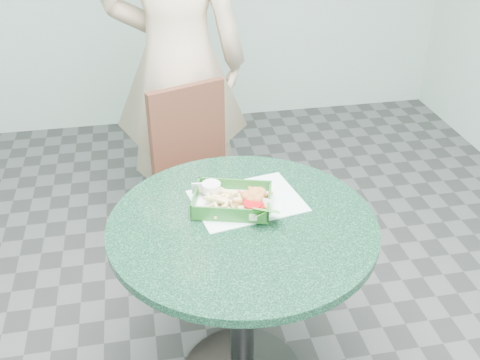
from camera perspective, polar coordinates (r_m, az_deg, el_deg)
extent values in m
cylinder|color=#2E2E2F|center=(2.14, 0.23, -12.74)|extent=(0.09, 0.09, 0.70)
cylinder|color=#364F41|center=(1.91, 0.26, -5.06)|extent=(0.91, 0.91, 0.03)
cube|color=#4F2D14|center=(2.61, -4.64, -1.71)|extent=(0.38, 0.38, 0.04)
cube|color=#4F2D14|center=(2.63, -5.32, 4.86)|extent=(0.38, 0.04, 0.46)
cube|color=#4F2D14|center=(2.61, -7.55, -8.31)|extent=(0.04, 0.04, 0.43)
cube|color=#4F2D14|center=(2.63, -0.47, -7.53)|extent=(0.04, 0.04, 0.43)
cube|color=#4F2D14|center=(2.87, -8.05, -4.24)|extent=(0.04, 0.04, 0.43)
cube|color=#4F2D14|center=(2.89, -1.64, -3.57)|extent=(0.04, 0.04, 0.43)
imported|color=#D1B392|center=(2.73, -6.68, 16.31)|extent=(0.94, 0.71, 2.34)
cube|color=silver|center=(2.00, 0.72, -2.60)|extent=(0.42, 0.34, 0.00)
cube|color=#1E5D1F|center=(1.97, -0.78, -3.06)|extent=(0.26, 0.19, 0.01)
cube|color=white|center=(1.96, -0.79, -2.92)|extent=(0.25, 0.18, 0.00)
cube|color=#1E5D1F|center=(2.03, -1.26, -0.98)|extent=(0.26, 0.01, 0.05)
cube|color=#1E5D1F|center=(1.88, -0.29, -3.96)|extent=(0.26, 0.01, 0.05)
cube|color=#1E5D1F|center=(1.97, 2.88, -2.02)|extent=(0.01, 0.19, 0.05)
cube|color=#1E5D1F|center=(1.94, -4.53, -2.81)|extent=(0.01, 0.19, 0.05)
cylinder|color=#CDBB66|center=(1.96, 1.47, -2.62)|extent=(0.13, 0.13, 0.02)
cylinder|color=white|center=(1.97, -3.26, -1.60)|extent=(0.07, 0.07, 0.03)
cylinder|color=white|center=(1.96, -3.27, -1.14)|extent=(0.06, 0.06, 0.00)
cylinder|color=beige|center=(1.92, 1.87, -3.28)|extent=(0.08, 0.08, 0.03)
torus|color=#FFF9CA|center=(1.91, 1.88, -2.87)|extent=(0.07, 0.07, 0.01)
cylinder|color=#B6080C|center=(1.90, 1.88, -2.65)|extent=(0.07, 0.07, 0.01)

